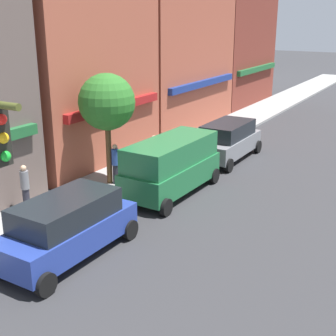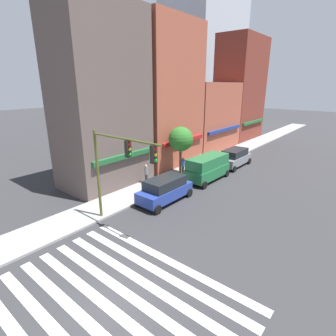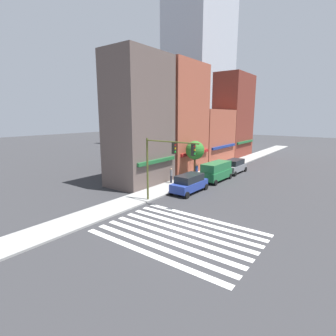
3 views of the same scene
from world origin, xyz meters
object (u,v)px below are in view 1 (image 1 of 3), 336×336
suv_grey (228,140)px  pedestrian_grey_coat (25,187)px  van_green (171,164)px  suv_blue (67,226)px  street_tree (107,102)px  pedestrian_green_top (154,153)px  pedestrian_blue_shirt (115,163)px

suv_grey → pedestrian_grey_coat: (-10.35, 3.61, 0.04)m
pedestrian_grey_coat → van_green: bearing=4.3°
suv_blue → van_green: (6.29, -0.00, 0.25)m
street_tree → suv_grey: bearing=-23.9°
suv_grey → pedestrian_green_top: suv_grey is taller
suv_blue → van_green: 6.29m
van_green → street_tree: 3.73m
suv_blue → street_tree: size_ratio=0.99×
suv_grey → street_tree: street_tree is taller
street_tree → pedestrian_grey_coat: bearing=168.6°
van_green → suv_grey: size_ratio=1.07×
pedestrian_green_top → suv_blue: bearing=164.9°
suv_blue → van_green: van_green is taller
suv_grey → street_tree: 7.40m
pedestrian_grey_coat → pedestrian_blue_shirt: size_ratio=1.00×
pedestrian_grey_coat → pedestrian_blue_shirt: bearing=27.2°
van_green → pedestrian_grey_coat: bearing=143.1°
suv_grey → street_tree: size_ratio=0.99×
suv_grey → pedestrian_blue_shirt: size_ratio=2.66×
pedestrian_blue_shirt → pedestrian_grey_coat: bearing=120.2°
suv_blue → pedestrian_blue_shirt: size_ratio=2.67×
van_green → suv_grey: (5.76, 0.00, -0.25)m
suv_blue → street_tree: bearing=26.8°
pedestrian_blue_shirt → van_green: bearing=-122.9°
pedestrian_blue_shirt → suv_grey: bearing=-66.2°
pedestrian_grey_coat → pedestrian_green_top: 6.47m
suv_blue → pedestrian_grey_coat: suv_blue is taller
van_green → pedestrian_blue_shirt: van_green is taller
pedestrian_blue_shirt → pedestrian_green_top: same height
pedestrian_grey_coat → pedestrian_green_top: bearing=27.0°
pedestrian_grey_coat → street_tree: bearing=31.1°
pedestrian_green_top → suv_grey: bearing=-53.1°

